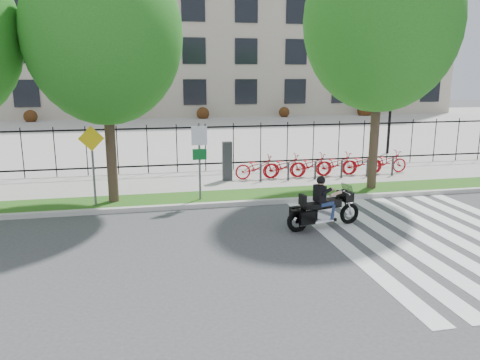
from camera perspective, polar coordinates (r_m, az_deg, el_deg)
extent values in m
plane|color=#3C3C3F|center=(11.29, 2.23, -8.84)|extent=(120.00, 120.00, 0.00)
cube|color=#BBB7B0|center=(15.07, -1.56, -2.95)|extent=(60.00, 0.20, 0.15)
cube|color=#234F13|center=(15.88, -2.11, -2.14)|extent=(60.00, 1.50, 0.15)
cube|color=#A5A29A|center=(18.28, -3.44, -0.16)|extent=(60.00, 3.50, 0.15)
cube|color=#A5A29A|center=(35.51, -7.65, 6.01)|extent=(80.00, 34.00, 0.10)
cube|color=#AEA28D|center=(55.55, -9.63, 18.63)|extent=(60.00, 20.00, 20.00)
cylinder|color=black|center=(25.59, 17.79, 7.33)|extent=(0.14, 0.14, 4.00)
cylinder|color=black|center=(25.50, 18.09, 11.57)|extent=(0.06, 0.70, 0.70)
sphere|color=white|center=(25.33, 17.40, 11.84)|extent=(0.36, 0.36, 0.36)
sphere|color=white|center=(25.67, 18.80, 11.75)|extent=(0.36, 0.36, 0.36)
cylinder|color=#38281F|center=(15.31, -15.51, 4.32)|extent=(0.32, 0.32, 3.76)
ellipsoid|color=#155F17|center=(15.21, -16.27, 16.72)|extent=(4.73, 4.73, 5.44)
cylinder|color=#38281F|center=(17.23, 16.09, 5.85)|extent=(0.32, 0.32, 4.16)
ellipsoid|color=#155F17|center=(17.21, 16.88, 18.02)|extent=(5.26, 5.26, 6.05)
cube|color=#2D2D33|center=(17.96, -1.56, 2.31)|extent=(0.35, 0.25, 1.50)
imported|color=#B1080F|center=(18.26, 2.15, 1.58)|extent=(1.77, 0.62, 0.93)
cylinder|color=#2D2D33|center=(17.81, 2.53, 0.90)|extent=(0.08, 0.08, 0.70)
imported|color=#B1080F|center=(18.55, 5.45, 1.71)|extent=(1.77, 0.62, 0.93)
cylinder|color=#2D2D33|center=(18.11, 5.91, 1.05)|extent=(0.08, 0.08, 0.70)
imported|color=#B1080F|center=(18.90, 8.64, 1.82)|extent=(1.77, 0.62, 0.93)
cylinder|color=#2D2D33|center=(18.47, 9.16, 1.18)|extent=(0.08, 0.08, 0.70)
imported|color=#B1080F|center=(19.31, 11.70, 1.93)|extent=(1.77, 0.62, 0.93)
cylinder|color=#2D2D33|center=(18.89, 12.28, 1.31)|extent=(0.08, 0.08, 0.70)
imported|color=#B1080F|center=(19.77, 14.63, 2.03)|extent=(1.77, 0.62, 0.93)
cylinder|color=#2D2D33|center=(19.36, 15.26, 1.42)|extent=(0.08, 0.08, 0.70)
imported|color=#B1080F|center=(20.28, 17.42, 2.12)|extent=(1.77, 0.62, 0.93)
cylinder|color=#2D2D33|center=(19.88, 18.09, 1.53)|extent=(0.08, 0.08, 0.70)
cylinder|color=#59595B|center=(15.14, -4.95, 2.23)|extent=(0.07, 0.07, 2.50)
cube|color=white|center=(14.96, -4.99, 5.40)|extent=(0.50, 0.03, 0.60)
cube|color=#0C6626|center=(15.05, -4.95, 3.14)|extent=(0.45, 0.03, 0.35)
cylinder|color=#59595B|center=(15.12, -17.45, 1.48)|extent=(0.07, 0.07, 2.40)
cube|color=yellow|center=(14.94, -17.69, 4.83)|extent=(0.78, 0.03, 0.78)
torus|color=black|center=(13.63, 13.18, -4.01)|extent=(0.62, 0.23, 0.61)
torus|color=black|center=(12.74, 7.05, -4.95)|extent=(0.66, 0.25, 0.64)
cube|color=black|center=(13.39, 12.69, -1.90)|extent=(0.35, 0.53, 0.26)
cube|color=#26262B|center=(13.37, 12.95, -1.03)|extent=(0.22, 0.46, 0.27)
cube|color=silver|center=(13.11, 10.08, -4.09)|extent=(0.58, 0.40, 0.35)
cube|color=black|center=(13.18, 11.09, -2.73)|extent=(0.53, 0.39, 0.23)
cube|color=black|center=(12.88, 8.97, -3.10)|extent=(0.67, 0.43, 0.12)
cube|color=black|center=(12.65, 7.64, -2.43)|extent=(0.14, 0.31, 0.30)
cube|color=black|center=(12.55, 8.20, -4.59)|extent=(0.46, 0.22, 0.35)
cube|color=black|center=(12.98, 6.99, -3.96)|extent=(0.46, 0.22, 0.35)
cube|color=black|center=(12.89, 9.69, -1.65)|extent=(0.28, 0.39, 0.46)
sphere|color=tan|center=(12.82, 9.84, -0.18)|extent=(0.20, 0.20, 0.20)
sphere|color=black|center=(12.82, 9.85, -0.03)|extent=(0.24, 0.24, 0.24)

